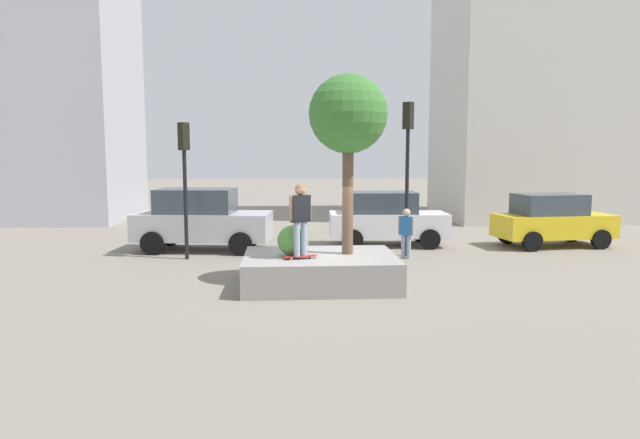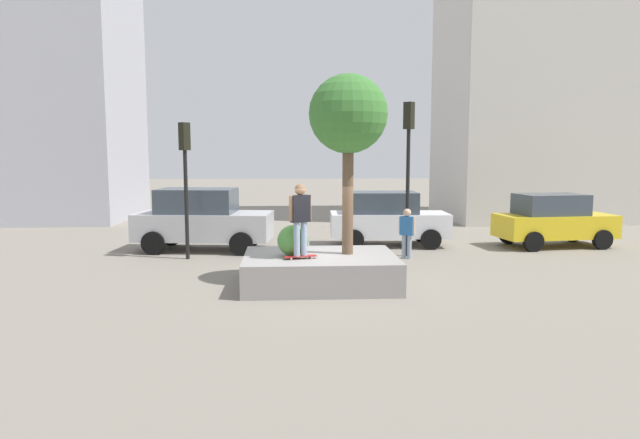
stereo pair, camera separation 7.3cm
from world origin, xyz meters
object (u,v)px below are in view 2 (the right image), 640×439
Objects in this scene: skateboard at (300,257)px; traffic_light_median at (185,166)px; taxi_cab at (553,220)px; plaza_tree at (348,116)px; bystander_watching at (407,230)px; police_car at (387,218)px; planter_ledge at (320,270)px; skateboarder at (300,215)px; sedan_parked at (202,219)px; traffic_light_corner at (408,153)px.

traffic_light_median reaches higher than skateboard.
taxi_cab is (9.18, 5.95, 0.12)m from skateboard.
skateboard is (-1.22, -0.63, -3.40)m from plaza_tree.
plaza_tree is 10.13m from taxi_cab.
taxi_cab is 0.99× the size of traffic_light_median.
traffic_light_median is at bearing 177.24° from bystander_watching.
taxi_cab is (5.88, -0.58, -0.03)m from police_car.
planter_ledge is 1.64m from skateboarder.
sedan_parked is (-3.73, 5.46, 0.69)m from planter_ledge.
police_car is (2.09, 5.91, -3.25)m from plaza_tree.
bystander_watching is at bearing 49.00° from skateboarder.
planter_ledge is at bearing -43.95° from traffic_light_median.
skateboard is 6.77m from sedan_parked.
plaza_tree reaches higher than taxi_cab.
sedan_parked reaches higher than planter_ledge.
skateboarder is at bearing 90.00° from skateboard.
traffic_light_corner is 1.16× the size of traffic_light_median.
skateboard is (-0.51, -0.50, 0.45)m from planter_ledge.
traffic_light_corner reaches higher than skateboarder.
skateboard is 6.23m from traffic_light_corner.
skateboarder is 1.10× the size of bystander_watching.
bystander_watching is at bearing -2.76° from traffic_light_median.
police_car reaches higher than planter_ledge.
plaza_tree reaches higher than bystander_watching.
plaza_tree is at bearing 10.57° from planter_ledge.
bystander_watching is (-0.10, -0.45, -2.42)m from traffic_light_corner.
skateboard is 0.47× the size of skateboarder.
plaza_tree is at bearing -109.46° from police_car.
sedan_parked is at bearing 163.72° from bystander_watching.
planter_ledge is 4.62m from bystander_watching.
skateboarder reaches higher than bystander_watching.
traffic_light_corner is (3.58, 4.44, 2.50)m from skateboard.
traffic_light_corner reaches higher than police_car.
bystander_watching is (0.17, -2.54, -0.07)m from police_car.
bystander_watching is (2.97, 3.50, 0.53)m from planter_ledge.
plaza_tree is at bearing -121.74° from traffic_light_corner.
plaza_tree is 3.67m from skateboard.
traffic_light_median is at bearing -179.10° from traffic_light_corner.
traffic_light_corner reaches higher than bystander_watching.
plaza_tree is 2.57× the size of skateboarder.
traffic_light_corner is 2.46m from bystander_watching.
sedan_parked is at bearing 118.43° from skateboarder.
traffic_light_median is (-4.69, 3.70, -1.32)m from plaza_tree.
bystander_watching is at bearing 49.71° from planter_ledge.
sedan_parked reaches higher than taxi_cab.
planter_ledge is at bearing 44.46° from skateboarder.
traffic_light_median is 2.68× the size of bystander_watching.
traffic_light_median reaches higher than skateboarder.
skateboarder is 0.35× the size of traffic_light_corner.
police_car is (3.30, 6.54, 0.15)m from skateboard.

